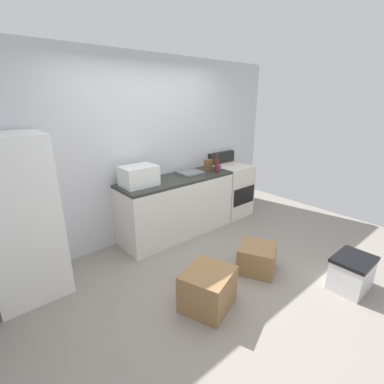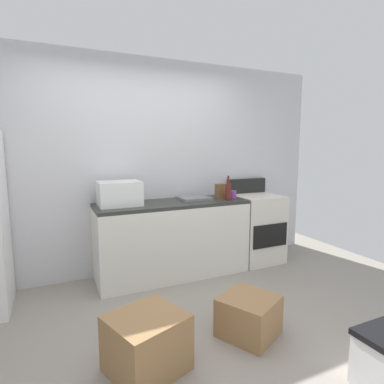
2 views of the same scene
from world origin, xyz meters
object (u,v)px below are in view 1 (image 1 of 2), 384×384
(stove_oven, at_px, (231,189))
(wine_bottle, at_px, (217,166))
(knife_block, at_px, (208,165))
(cardboard_box_large, at_px, (208,289))
(coffee_mug, at_px, (219,168))
(cardboard_box_medium, at_px, (257,258))
(storage_bin, at_px, (351,273))
(refrigerator, at_px, (19,219))
(microwave, at_px, (139,176))

(stove_oven, distance_m, wine_bottle, 0.79)
(knife_block, bearing_deg, cardboard_box_large, -133.47)
(coffee_mug, distance_m, cardboard_box_large, 2.20)
(coffee_mug, distance_m, knife_block, 0.18)
(stove_oven, height_order, cardboard_box_medium, stove_oven)
(wine_bottle, height_order, cardboard_box_large, wine_bottle)
(wine_bottle, xyz_separation_m, knife_block, (-0.02, 0.18, -0.02))
(cardboard_box_medium, bearing_deg, cardboard_box_large, -176.32)
(stove_oven, bearing_deg, cardboard_box_large, -143.22)
(storage_bin, bearing_deg, refrigerator, 140.08)
(stove_oven, xyz_separation_m, storage_bin, (-0.58, -2.31, -0.27))
(knife_block, bearing_deg, storage_bin, -90.39)
(microwave, distance_m, storage_bin, 2.78)
(cardboard_box_medium, distance_m, storage_bin, 1.02)
(stove_oven, height_order, microwave, microwave)
(wine_bottle, distance_m, knife_block, 0.18)
(microwave, bearing_deg, wine_bottle, -8.29)
(microwave, bearing_deg, coffee_mug, -5.18)
(storage_bin, bearing_deg, knife_block, 89.61)
(wine_bottle, bearing_deg, cardboard_box_large, -137.39)
(microwave, relative_size, wine_bottle, 1.53)
(cardboard_box_medium, bearing_deg, knife_block, 69.79)
(cardboard_box_large, bearing_deg, refrigerator, 132.20)
(stove_oven, xyz_separation_m, cardboard_box_medium, (-1.09, -1.42, -0.30))
(storage_bin, bearing_deg, wine_bottle, 89.18)
(microwave, distance_m, wine_bottle, 1.30)
(refrigerator, height_order, knife_block, refrigerator)
(stove_oven, xyz_separation_m, microwave, (-1.83, 0.02, 0.57))
(cardboard_box_large, bearing_deg, wine_bottle, 42.61)
(knife_block, height_order, cardboard_box_medium, knife_block)
(cardboard_box_large, height_order, storage_bin, cardboard_box_large)
(refrigerator, distance_m, knife_block, 2.71)
(wine_bottle, height_order, knife_block, wine_bottle)
(cardboard_box_large, bearing_deg, microwave, 84.47)
(cardboard_box_large, distance_m, cardboard_box_medium, 0.89)
(coffee_mug, height_order, cardboard_box_large, coffee_mug)
(refrigerator, xyz_separation_m, knife_block, (2.71, 0.07, 0.14))
(wine_bottle, distance_m, coffee_mug, 0.14)
(cardboard_box_medium, bearing_deg, microwave, 117.14)
(cardboard_box_large, xyz_separation_m, cardboard_box_medium, (0.89, 0.06, -0.04))
(refrigerator, bearing_deg, coffee_mug, -0.97)
(knife_block, height_order, storage_bin, knife_block)
(wine_bottle, xyz_separation_m, storage_bin, (-0.03, -2.14, -0.82))
(stove_oven, height_order, wine_bottle, wine_bottle)
(stove_oven, bearing_deg, refrigerator, -179.03)
(storage_bin, bearing_deg, cardboard_box_large, 149.40)
(refrigerator, relative_size, stove_oven, 1.55)
(coffee_mug, relative_size, knife_block, 0.56)
(cardboard_box_medium, relative_size, storage_bin, 0.92)
(coffee_mug, xyz_separation_m, storage_bin, (-0.14, -2.20, -0.76))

